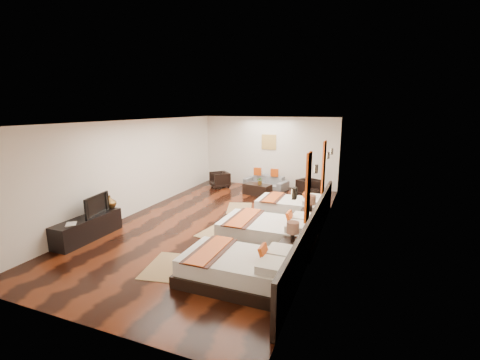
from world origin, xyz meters
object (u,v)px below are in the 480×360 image
at_px(bed_far, 290,207).
at_px(book, 66,225).
at_px(tv_console, 88,228).
at_px(bed_near, 239,268).
at_px(armchair_left, 220,180).
at_px(figurine, 110,202).
at_px(table_plant, 260,181).
at_px(nightstand_a, 292,250).
at_px(sofa, 266,182).
at_px(tv, 94,205).
at_px(bed_mid, 269,232).
at_px(nightstand_b, 310,218).
at_px(coffee_table, 257,189).
at_px(armchair_right, 309,188).

relative_size(bed_far, book, 6.63).
height_order(tv_console, book, book).
xyz_separation_m(bed_near, armchair_left, (-3.43, 6.52, 0.04)).
distance_m(figurine, armchair_left, 5.25).
relative_size(armchair_left, table_plant, 2.40).
height_order(nightstand_a, sofa, nightstand_a).
bearing_deg(table_plant, book, -113.99).
bearing_deg(tv_console, tv, 76.29).
height_order(bed_far, sofa, bed_far).
bearing_deg(bed_far, book, -135.05).
relative_size(bed_near, bed_mid, 0.93).
bearing_deg(sofa, bed_near, -62.55).
distance_m(bed_mid, bed_far, 2.28).
bearing_deg(tv, nightstand_a, -96.59).
relative_size(bed_near, armchair_left, 3.04).
relative_size(tv, figurine, 2.62).
xyz_separation_m(sofa, armchair_left, (-1.77, -0.52, 0.06)).
distance_m(bed_near, bed_mid, 1.86).
xyz_separation_m(bed_mid, nightstand_b, (0.75, 1.27, 0.04)).
distance_m(bed_near, tv, 4.25).
xyz_separation_m(coffee_table, table_plant, (0.12, -0.05, 0.34)).
xyz_separation_m(bed_far, table_plant, (-1.53, 1.80, 0.29)).
distance_m(bed_mid, figurine, 4.25).
height_order(bed_near, sofa, bed_near).
xyz_separation_m(tv, sofa, (2.49, 6.28, -0.55)).
bearing_deg(bed_mid, tv_console, -162.64).
bearing_deg(nightstand_b, tv_console, -152.46).
height_order(bed_far, tv, tv).
relative_size(bed_far, armchair_right, 2.80).
distance_m(tv, figurine, 0.59).
bearing_deg(bed_mid, nightstand_b, 59.47).
distance_m(nightstand_a, book, 5.06).
relative_size(bed_near, tv_console, 1.17).
relative_size(coffee_table, table_plant, 3.47).
height_order(figurine, armchair_right, figurine).
height_order(nightstand_a, nightstand_b, nightstand_b).
height_order(bed_mid, table_plant, bed_mid).
xyz_separation_m(bed_far, figurine, (-4.19, -2.80, 0.47)).
height_order(book, armchair_left, armchair_left).
bearing_deg(tv, nightstand_b, -73.77).
distance_m(bed_far, tv_console, 5.52).
bearing_deg(book, tv_console, 90.00).
bearing_deg(nightstand_b, tv, -154.13).
bearing_deg(coffee_table, nightstand_b, -49.94).
bearing_deg(table_plant, figurine, -120.07).
xyz_separation_m(bed_near, book, (-4.20, -0.04, 0.29)).
xyz_separation_m(figurine, sofa, (2.54, 5.70, -0.47)).
distance_m(bed_near, table_plant, 6.14).
distance_m(tv_console, armchair_left, 6.01).
distance_m(bed_mid, book, 4.62).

